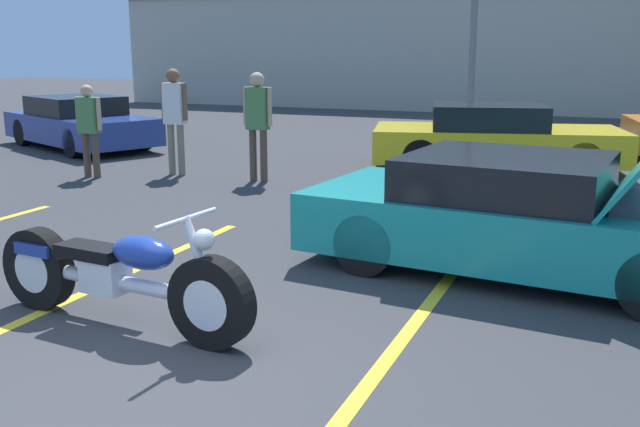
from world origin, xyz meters
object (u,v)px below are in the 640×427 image
at_px(motorcycle, 118,276).
at_px(show_car_hood_open, 523,215).
at_px(spectator_by_show_car, 89,123).
at_px(spectator_midground, 175,112).
at_px(parked_car_left_row, 80,123).
at_px(spectator_near_motorcycle, 258,117).
at_px(parked_car_mid_left_row, 494,138).

height_order(motorcycle, show_car_hood_open, show_car_hood_open).
xyz_separation_m(spectator_by_show_car, spectator_midground, (1.21, 0.78, 0.18)).
bearing_deg(parked_car_left_row, spectator_by_show_car, -22.80).
relative_size(show_car_hood_open, spectator_near_motorcycle, 2.42).
height_order(parked_car_left_row, spectator_near_motorcycle, spectator_near_motorcycle).
bearing_deg(spectator_by_show_car, spectator_midground, 32.90).
height_order(parked_car_mid_left_row, spectator_by_show_car, spectator_by_show_car).
distance_m(show_car_hood_open, spectator_by_show_car, 8.00).
height_order(parked_car_left_row, spectator_midground, spectator_midground).
height_order(spectator_near_motorcycle, spectator_midground, spectator_midground).
relative_size(parked_car_mid_left_row, parked_car_left_row, 1.04).
relative_size(show_car_hood_open, parked_car_mid_left_row, 0.92).
distance_m(motorcycle, spectator_midground, 7.15).
distance_m(spectator_near_motorcycle, spectator_midground, 1.64).
bearing_deg(show_car_hood_open, spectator_near_motorcycle, 150.14).
bearing_deg(motorcycle, parked_car_mid_left_row, 85.59).
xyz_separation_m(show_car_hood_open, parked_car_mid_left_row, (-1.27, 6.18, -0.00)).
distance_m(show_car_hood_open, parked_car_left_row, 11.75).
xyz_separation_m(parked_car_mid_left_row, spectator_near_motorcycle, (-3.43, -2.81, 0.51)).
bearing_deg(spectator_near_motorcycle, spectator_midground, 178.71).
relative_size(show_car_hood_open, spectator_midground, 2.36).
bearing_deg(motorcycle, parked_car_left_row, 137.40).
xyz_separation_m(motorcycle, show_car_hood_open, (2.78, 2.75, 0.16)).
xyz_separation_m(parked_car_mid_left_row, spectator_by_show_car, (-6.28, -3.55, 0.36)).
relative_size(motorcycle, spectator_by_show_car, 1.58).
xyz_separation_m(parked_car_left_row, spectator_near_motorcycle, (5.64, -2.21, 0.54)).
bearing_deg(spectator_by_show_car, parked_car_left_row, 133.34).
bearing_deg(parked_car_left_row, spectator_midground, -4.64).
bearing_deg(spectator_near_motorcycle, parked_car_mid_left_row, 39.33).
height_order(show_car_hood_open, spectator_near_motorcycle, show_car_hood_open).
distance_m(show_car_hood_open, spectator_midground, 7.22).
distance_m(motorcycle, parked_car_mid_left_row, 9.06).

